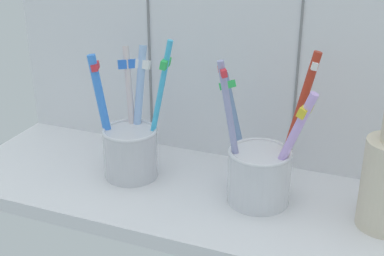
{
  "coord_description": "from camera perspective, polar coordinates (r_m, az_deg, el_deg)",
  "views": [
    {
      "loc": [
        22.78,
        -56.0,
        37.2
      ],
      "look_at": [
        0.0,
        0.71,
        10.44
      ],
      "focal_mm": 50.1,
      "sensor_mm": 36.0,
      "label": 1
    }
  ],
  "objects": [
    {
      "name": "tile_wall_back",
      "position": [
        0.73,
        3.37,
        12.03
      ],
      "size": [
        64.0,
        2.2,
        45.0
      ],
      "color": "white",
      "rests_on": "ground"
    },
    {
      "name": "counter_slab",
      "position": [
        0.7,
        -0.22,
        -7.27
      ],
      "size": [
        64.0,
        22.0,
        2.0
      ],
      "primitive_type": "cube",
      "color": "silver",
      "rests_on": "ground"
    },
    {
      "name": "toothbrush_cup_right",
      "position": [
        0.66,
        7.27,
        -4.39
      ],
      "size": [
        13.25,
        8.84,
        19.02
      ],
      "color": "silver",
      "rests_on": "counter_slab"
    },
    {
      "name": "toothbrush_cup_left",
      "position": [
        0.72,
        -6.57,
        -1.77
      ],
      "size": [
        10.83,
        9.41,
        18.98
      ],
      "color": "silver",
      "rests_on": "counter_slab"
    }
  ]
}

